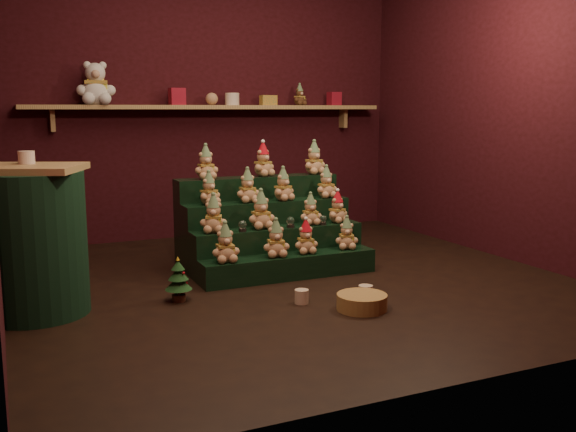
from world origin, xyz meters
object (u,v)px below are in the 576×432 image
white_bear (95,78)px  brown_bear (300,95)px  mug_left (302,297)px  snow_globe_c (323,220)px  wicker_basket (362,302)px  snow_globe_a (243,226)px  side_table (33,241)px  snow_globe_b (291,222)px  riser_tier_front (289,266)px  mug_right (366,292)px  mini_christmas_tree (178,279)px

white_bear → brown_bear: white_bear is taller
mug_left → white_bear: white_bear is taller
white_bear → snow_globe_c: bearing=-40.5°
mug_left → wicker_basket: wicker_basket is taller
snow_globe_a → side_table: 1.53m
snow_globe_c → mug_left: bearing=-125.6°
snow_globe_b → wicker_basket: (0.02, -1.07, -0.35)m
mug_left → snow_globe_a: bearing=98.9°
snow_globe_c → mug_left: 1.03m
snow_globe_c → wicker_basket: size_ratio=0.24×
riser_tier_front → white_bear: bearing=122.9°
mug_left → mug_right: 0.45m
riser_tier_front → mug_right: riser_tier_front is taller
mug_left → snow_globe_c: bearing=54.4°
side_table → brown_bear: size_ratio=4.40×
mug_left → white_bear: 2.97m
mug_right → wicker_basket: bearing=-126.9°
mug_right → snow_globe_a: bearing=122.5°
snow_globe_a → mug_right: bearing=-57.5°
wicker_basket → side_table: bearing=157.8°
snow_globe_b → wicker_basket: bearing=-89.0°
wicker_basket → snow_globe_b: bearing=91.0°
brown_bear → snow_globe_a: bearing=-142.2°
snow_globe_a → snow_globe_c: bearing=0.0°
mug_left → brown_bear: brown_bear is taller
side_table → mini_christmas_tree: size_ratio=3.04×
side_table → snow_globe_c: bearing=30.8°
snow_globe_c → white_bear: white_bear is taller
mug_right → white_bear: white_bear is taller
side_table → white_bear: white_bear is taller
snow_globe_b → mug_left: snow_globe_b is taller
mini_christmas_tree → brown_bear: bearing=47.2°
mug_right → mini_christmas_tree: bearing=157.7°
mini_christmas_tree → white_bear: bearing=95.7°
riser_tier_front → side_table: size_ratio=1.48×
mug_right → mug_left: bearing=168.0°
snow_globe_a → brown_bear: 2.26m
mug_right → wicker_basket: (-0.14, -0.19, 0.00)m
riser_tier_front → white_bear: 2.55m
snow_globe_c → wicker_basket: bearing=-104.1°
snow_globe_c → mug_left: snow_globe_c is taller
snow_globe_b → snow_globe_c: size_ratio=1.11×
snow_globe_a → brown_bear: (1.23, 1.59, 1.02)m
mug_right → white_bear: (-1.37, 2.47, 1.51)m
side_table → brown_bear: bearing=57.8°
mug_left → white_bear: size_ratio=0.19×
side_table → mini_christmas_tree: bearing=16.0°
mini_christmas_tree → wicker_basket: size_ratio=0.95×
riser_tier_front → wicker_basket: riser_tier_front is taller
snow_globe_c → brown_bear: 1.97m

